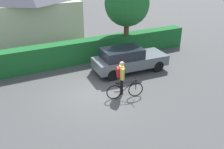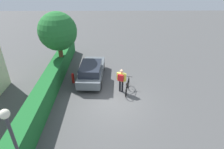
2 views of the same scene
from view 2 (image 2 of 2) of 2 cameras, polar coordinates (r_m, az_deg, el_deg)
The scene contains 7 objects.
ground_plane at distance 12.39m, azimuth 0.33°, elevation -8.04°, with size 60.00×60.00×0.00m, color #4B4B4B.
hedge_row at distance 12.63m, azimuth -19.35°, elevation -5.21°, with size 17.21×0.90×1.41m, color #1C642B.
parked_car_near at distance 14.34m, azimuth -6.17°, elevation 1.09°, with size 4.38×1.87×1.47m.
bicycle at distance 13.10m, azimuth 4.65°, elevation -3.70°, with size 1.78×0.60×0.93m.
person_rider at distance 12.74m, azimuth 2.80°, elevation -1.24°, with size 0.48×0.64×1.71m.
tree_kerbside at distance 14.96m, azimuth -16.06°, elevation 12.30°, with size 2.88×2.88×4.88m.
fire_hydrant at distance 14.35m, azimuth -11.68°, elevation -1.01°, with size 0.20×0.20×0.81m.
Camera 2 is at (-9.84, 0.20, 7.52)m, focal length 30.34 mm.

